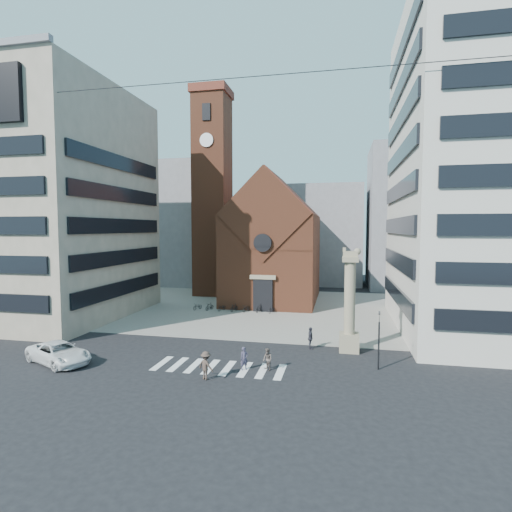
# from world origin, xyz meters

# --- Properties ---
(ground) EXTENTS (120.00, 120.00, 0.00)m
(ground) POSITION_xyz_m (0.00, 0.00, 0.00)
(ground) COLOR black
(ground) RESTS_ON ground
(piazza) EXTENTS (46.00, 30.00, 0.05)m
(piazza) POSITION_xyz_m (0.00, 19.00, 0.03)
(piazza) COLOR gray
(piazza) RESTS_ON ground
(zebra_crossing) EXTENTS (10.20, 3.20, 0.01)m
(zebra_crossing) POSITION_xyz_m (0.55, -3.00, 0.01)
(zebra_crossing) COLOR white
(zebra_crossing) RESTS_ON ground
(church) EXTENTS (12.00, 16.65, 18.00)m
(church) POSITION_xyz_m (0.00, 25.04, 7.98)
(church) COLOR brown
(church) RESTS_ON ground
(campanile) EXTENTS (5.50, 5.50, 31.20)m
(campanile) POSITION_xyz_m (-10.00, 28.00, 15.74)
(campanile) COLOR brown
(campanile) RESTS_ON ground
(building_left) EXTENTS (18.00, 20.00, 26.00)m
(building_left) POSITION_xyz_m (-24.00, 10.00, 13.00)
(building_left) COLOR tan
(building_left) RESTS_ON ground
(building_right) EXTENTS (18.00, 22.00, 32.00)m
(building_right) POSITION_xyz_m (24.00, 12.00, 16.00)
(building_right) COLOR beige
(building_right) RESTS_ON ground
(bg_block_left) EXTENTS (16.00, 14.00, 22.00)m
(bg_block_left) POSITION_xyz_m (-20.00, 40.00, 11.00)
(bg_block_left) COLOR gray
(bg_block_left) RESTS_ON ground
(bg_block_mid) EXTENTS (14.00, 12.00, 18.00)m
(bg_block_mid) POSITION_xyz_m (6.00, 45.00, 9.00)
(bg_block_mid) COLOR gray
(bg_block_mid) RESTS_ON ground
(bg_block_right) EXTENTS (16.00, 14.00, 24.00)m
(bg_block_right) POSITION_xyz_m (22.00, 42.00, 12.00)
(bg_block_right) COLOR gray
(bg_block_right) RESTS_ON ground
(lion_column) EXTENTS (1.63, 1.60, 8.68)m
(lion_column) POSITION_xyz_m (10.01, 3.00, 3.46)
(lion_column) COLOR gray
(lion_column) RESTS_ON ground
(traffic_light) EXTENTS (0.13, 0.16, 4.30)m
(traffic_light) POSITION_xyz_m (12.00, -1.00, 2.29)
(traffic_light) COLOR black
(traffic_light) RESTS_ON ground
(white_car) EXTENTS (6.27, 4.63, 1.58)m
(white_car) POSITION_xyz_m (-11.66, -4.60, 0.79)
(white_car) COLOR white
(white_car) RESTS_ON ground
(pedestrian_0) EXTENTS (0.73, 0.68, 1.67)m
(pedestrian_0) POSITION_xyz_m (2.47, -3.07, 0.84)
(pedestrian_0) COLOR #393449
(pedestrian_0) RESTS_ON ground
(pedestrian_1) EXTENTS (0.97, 0.98, 1.60)m
(pedestrian_1) POSITION_xyz_m (4.15, -2.82, 0.80)
(pedestrian_1) COLOR #564B45
(pedestrian_1) RESTS_ON ground
(pedestrian_2) EXTENTS (0.61, 1.14, 1.86)m
(pedestrian_2) POSITION_xyz_m (6.80, 3.00, 0.93)
(pedestrian_2) COLOR #2C2B34
(pedestrian_2) RESTS_ON ground
(pedestrian_3) EXTENTS (1.44, 1.20, 1.93)m
(pedestrian_3) POSITION_xyz_m (0.37, -5.41, 0.97)
(pedestrian_3) COLOR #42342C
(pedestrian_3) RESTS_ON ground
(scooter_0) EXTENTS (1.08, 1.61, 0.80)m
(scooter_0) POSITION_xyz_m (-8.26, 16.35, 0.45)
(scooter_0) COLOR black
(scooter_0) RESTS_ON piazza
(scooter_1) EXTENTS (0.96, 1.53, 0.89)m
(scooter_1) POSITION_xyz_m (-6.68, 16.35, 0.49)
(scooter_1) COLOR black
(scooter_1) RESTS_ON piazza
(scooter_2) EXTENTS (1.08, 1.61, 0.80)m
(scooter_2) POSITION_xyz_m (-5.10, 16.35, 0.45)
(scooter_2) COLOR black
(scooter_2) RESTS_ON piazza
(scooter_3) EXTENTS (0.96, 1.53, 0.89)m
(scooter_3) POSITION_xyz_m (-3.51, 16.35, 0.49)
(scooter_3) COLOR black
(scooter_3) RESTS_ON piazza
(scooter_4) EXTENTS (1.08, 1.61, 0.80)m
(scooter_4) POSITION_xyz_m (-1.93, 16.35, 0.45)
(scooter_4) COLOR black
(scooter_4) RESTS_ON piazza
(scooter_5) EXTENTS (0.96, 1.53, 0.89)m
(scooter_5) POSITION_xyz_m (-0.35, 16.35, 0.49)
(scooter_5) COLOR black
(scooter_5) RESTS_ON piazza
(scooter_6) EXTENTS (1.08, 1.61, 0.80)m
(scooter_6) POSITION_xyz_m (1.23, 16.35, 0.45)
(scooter_6) COLOR black
(scooter_6) RESTS_ON piazza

